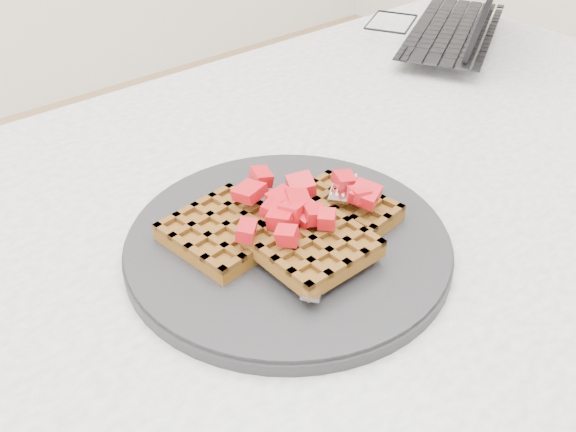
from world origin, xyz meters
The scene contains 6 objects.
table centered at (0.00, 0.00, 0.64)m, with size 1.20×0.80×0.75m.
plate centered at (-0.12, -0.02, 0.76)m, with size 0.31×0.31×0.02m, color black.
waffles centered at (-0.12, -0.03, 0.78)m, with size 0.20×0.18×0.03m.
strawberry_pile centered at (-0.12, -0.02, 0.80)m, with size 0.15×0.15×0.02m, color #95000A, non-canonical shape.
fork centered at (-0.09, -0.05, 0.77)m, with size 0.02×0.18×0.02m, color silver, non-canonical shape.
laptop centered at (0.41, 0.24, 0.79)m, with size 0.37×0.34×0.21m.
Camera 1 is at (-0.42, -0.39, 1.13)m, focal length 40.00 mm.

